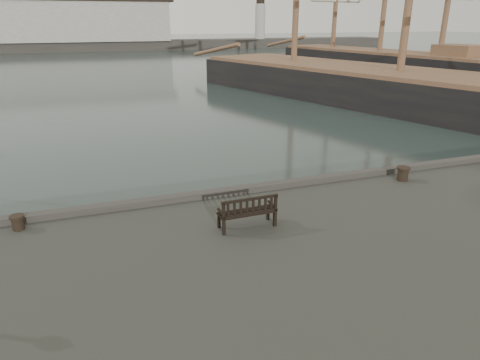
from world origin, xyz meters
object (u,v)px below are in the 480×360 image
object	(u,v)px
bollard_left	(18,222)
tall_ship_main	(397,96)
bench	(247,217)
tall_ship_far	(378,67)
bollard_right	(403,174)

from	to	relation	value
bollard_left	tall_ship_main	bearing A→B (deg)	34.32
bench	tall_ship_main	world-z (taller)	tall_ship_main
bench	tall_ship_far	bearing A→B (deg)	48.93
tall_ship_main	tall_ship_far	size ratio (longest dim) A/B	1.36
bollard_right	tall_ship_far	size ratio (longest dim) A/B	0.01
bench	tall_ship_far	distance (m)	48.95
bench	bollard_left	xyz separation A→B (m)	(-5.32, 1.75, -0.08)
bollard_left	tall_ship_main	world-z (taller)	tall_ship_main
bench	tall_ship_main	distance (m)	26.83
bench	bollard_right	distance (m)	5.99
bollard_left	bollard_right	distance (m)	11.14
bench	tall_ship_far	size ratio (longest dim) A/B	0.05
bollard_left	bollard_right	world-z (taller)	bollard_right
bollard_left	bollard_right	bearing A→B (deg)	-1.62
bench	tall_ship_far	xyz separation A→B (m)	(31.43, 37.52, -0.99)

